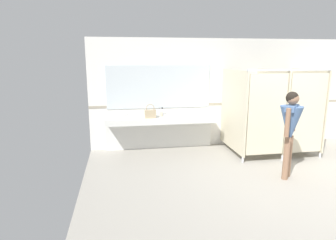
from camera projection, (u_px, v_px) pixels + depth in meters
name	position (u px, v px, depth m)	size (l,w,h in m)	color
ground_plane	(303.00, 187.00, 5.13)	(7.70, 5.82, 0.10)	#9E998E
wall_back	(244.00, 92.00, 7.41)	(7.70, 0.12, 2.64)	silver
wall_back_tile_band	(244.00, 103.00, 7.41)	(7.70, 0.01, 0.06)	#9E937F
vanity_counter	(161.00, 125.00, 6.92)	(2.59, 0.59, 0.96)	silver
mirror_panel	(159.00, 87.00, 6.95)	(2.49, 0.02, 1.02)	silver
bathroom_stalls	(275.00, 110.00, 6.58)	(1.89, 1.43, 1.96)	beige
person_standing	(290.00, 125.00, 5.22)	(0.57, 0.57, 1.61)	#8C664C
handbag	(150.00, 113.00, 6.58)	(0.25, 0.13, 0.32)	tan
soap_dispenser	(162.00, 112.00, 6.96)	(0.07, 0.07, 0.18)	white
paper_cup	(161.00, 114.00, 6.75)	(0.07, 0.07, 0.10)	beige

